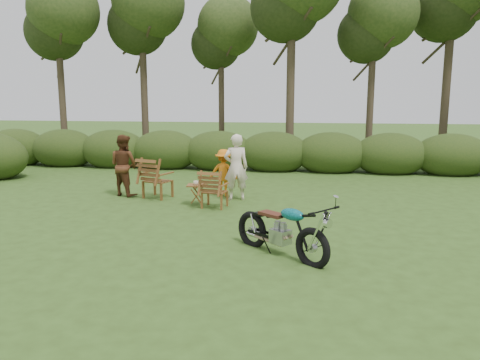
# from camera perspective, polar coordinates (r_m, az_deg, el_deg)

# --- Properties ---
(ground) EXTENTS (80.00, 80.00, 0.00)m
(ground) POSITION_cam_1_polar(r_m,az_deg,el_deg) (8.06, -0.98, -8.69)
(ground) COLOR #2F4918
(ground) RESTS_ON ground
(tree_line) EXTENTS (22.52, 11.62, 8.14)m
(tree_line) POSITION_cam_1_polar(r_m,az_deg,el_deg) (17.31, 6.19, 14.09)
(tree_line) COLOR #3D2D21
(tree_line) RESTS_ON ground
(motorcycle) EXTENTS (1.95, 1.80, 1.10)m
(motorcycle) POSITION_cam_1_polar(r_m,az_deg,el_deg) (7.94, 4.91, -9.02)
(motorcycle) COLOR #0C9BA3
(motorcycle) RESTS_ON ground
(lawn_chair_right) EXTENTS (0.71, 0.71, 0.90)m
(lawn_chair_right) POSITION_cam_1_polar(r_m,az_deg,el_deg) (11.16, -3.09, -3.35)
(lawn_chair_right) COLOR brown
(lawn_chair_right) RESTS_ON ground
(lawn_chair_left) EXTENTS (0.92, 0.92, 1.05)m
(lawn_chair_left) POSITION_cam_1_polar(r_m,az_deg,el_deg) (12.39, -9.95, -2.13)
(lawn_chair_left) COLOR brown
(lawn_chair_left) RESTS_ON ground
(side_table) EXTENTS (0.52, 0.45, 0.50)m
(side_table) POSITION_cam_1_polar(r_m,az_deg,el_deg) (11.39, -5.25, -1.80)
(side_table) COLOR #5A2C16
(side_table) RESTS_ON ground
(cup) EXTENTS (0.16, 0.16, 0.10)m
(cup) POSITION_cam_1_polar(r_m,az_deg,el_deg) (11.29, -5.40, -0.35)
(cup) COLOR #F1E2C6
(cup) RESTS_ON side_table
(adult_a) EXTENTS (0.70, 0.55, 1.68)m
(adult_a) POSITION_cam_1_polar(r_m,az_deg,el_deg) (11.97, -0.48, -2.40)
(adult_a) COLOR beige
(adult_a) RESTS_ON ground
(adult_b) EXTENTS (0.96, 0.87, 1.62)m
(adult_b) POSITION_cam_1_polar(r_m,az_deg,el_deg) (12.85, -13.82, -1.82)
(adult_b) COLOR #502B16
(adult_b) RESTS_ON ground
(child) EXTENTS (0.84, 0.53, 1.24)m
(child) POSITION_cam_1_polar(r_m,az_deg,el_deg) (12.44, -1.98, -1.92)
(child) COLOR orange
(child) RESTS_ON ground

